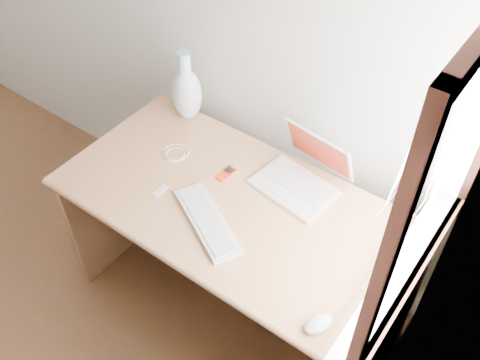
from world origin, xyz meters
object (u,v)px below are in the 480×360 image
Objects in this scene: external_keyboard at (207,221)px; vase at (187,92)px; laptop at (300,174)px; desk at (248,225)px.

vase reaches higher than external_keyboard.
vase is (-0.46, 0.44, 0.13)m from external_keyboard.
laptop is 0.42m from external_keyboard.
desk is 0.34m from laptop.
external_keyboard is (-0.03, -0.23, 0.23)m from desk.
laptop reaches higher than desk.
external_keyboard is (-0.17, -0.38, -0.04)m from laptop.
external_keyboard is 0.66m from vase.
desk is 4.17× the size of laptop.
vase reaches higher than laptop.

